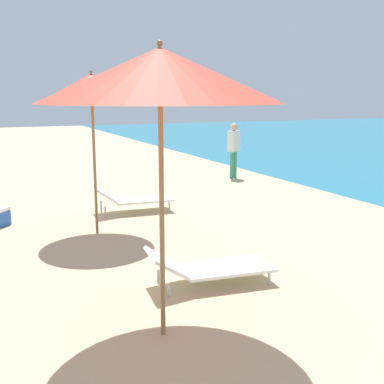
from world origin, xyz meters
TOP-DOWN VIEW (x-y plane):
  - umbrella_second at (-0.14, 4.70)m, footprint 2.30×2.30m
  - lounger_second_shoreside at (0.88, 5.70)m, footprint 1.70×0.82m
  - umbrella_farthest at (0.12, 8.66)m, footprint 1.82×1.82m
  - lounger_farthest_shoreside at (1.17, 9.90)m, footprint 1.67×0.79m
  - person_walking_near at (5.19, 12.73)m, footprint 0.42×0.35m

SIDE VIEW (x-z plane):
  - lounger_second_shoreside at x=0.88m, z-range -0.01..0.50m
  - lounger_farthest_shoreside at x=1.17m, z-range 0.01..0.59m
  - person_walking_near at x=5.19m, z-range 0.17..1.79m
  - umbrella_farthest at x=0.12m, z-range 1.11..3.94m
  - umbrella_second at x=-0.14m, z-range 1.14..4.05m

